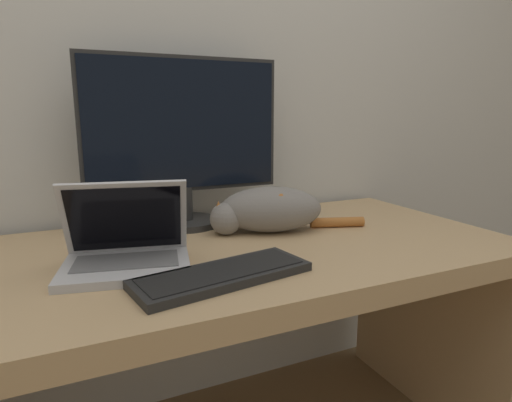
# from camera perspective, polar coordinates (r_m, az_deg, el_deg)

# --- Properties ---
(wall_back) EXTENTS (6.40, 0.06, 2.60)m
(wall_back) POSITION_cam_1_polar(r_m,az_deg,el_deg) (1.59, -11.05, 18.55)
(wall_back) COLOR silver
(wall_back) RESTS_ON ground_plane
(desk) EXTENTS (1.69, 0.79, 0.74)m
(desk) POSITION_cam_1_polar(r_m,az_deg,el_deg) (1.25, -4.68, -12.43)
(desk) COLOR tan
(desk) RESTS_ON ground_plane
(monitor) EXTENTS (0.64, 0.21, 0.54)m
(monitor) POSITION_cam_1_polar(r_m,az_deg,el_deg) (1.40, -9.55, 8.42)
(monitor) COLOR #282828
(monitor) RESTS_ON desk
(laptop) EXTENTS (0.33, 0.27, 0.21)m
(laptop) POSITION_cam_1_polar(r_m,az_deg,el_deg) (1.07, -16.91, -6.42)
(laptop) COLOR #B7B7BC
(laptop) RESTS_ON desk
(external_keyboard) EXTENTS (0.42, 0.21, 0.02)m
(external_keyboard) POSITION_cam_1_polar(r_m,az_deg,el_deg) (0.98, -4.47, -9.78)
(external_keyboard) COLOR black
(external_keyboard) RESTS_ON desk
(cat) EXTENTS (0.50, 0.26, 0.14)m
(cat) POSITION_cam_1_polar(r_m,az_deg,el_deg) (1.33, 1.59, -1.10)
(cat) COLOR gray
(cat) RESTS_ON desk
(small_toy) EXTENTS (0.06, 0.06, 0.06)m
(small_toy) POSITION_cam_1_polar(r_m,az_deg,el_deg) (1.57, 6.62, -0.85)
(small_toy) COLOR #2D6BB7
(small_toy) RESTS_ON desk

